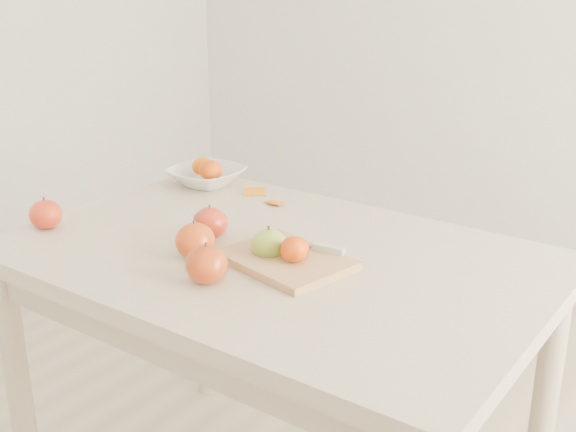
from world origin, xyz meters
The scene contains 14 objects.
table centered at (0.00, 0.00, 0.65)m, with size 1.20×0.80×0.75m.
cutting_board centered at (0.06, -0.04, 0.76)m, with size 0.27×0.19×0.02m, color tan.
board_tangerine centered at (0.09, -0.05, 0.80)m, with size 0.06×0.06×0.05m, color #CB4907.
fruit_bowl centered at (-0.46, 0.29, 0.78)m, with size 0.21×0.21×0.05m, color white.
bowl_tangerine_near centered at (-0.49, 0.30, 0.80)m, with size 0.06×0.06×0.05m, color #D86707.
bowl_tangerine_far centered at (-0.43, 0.28, 0.80)m, with size 0.07×0.07×0.06m, color #C94707.
orange_peel_a centered at (-0.29, 0.30, 0.75)m, with size 0.06×0.04×0.00m, color orange.
orange_peel_b centered at (-0.19, 0.26, 0.75)m, with size 0.04×0.04×0.00m, color #D7600F.
paring_knife centered at (0.11, 0.03, 0.78)m, with size 0.17×0.05×0.01m.
apple_green centered at (0.02, -0.04, 0.78)m, with size 0.08×0.08×0.07m, color olive.
apple_red_d centered at (-0.54, -0.20, 0.79)m, with size 0.08×0.08×0.07m, color #A7030F.
apple_red_b centered at (-0.17, -0.02, 0.79)m, with size 0.08×0.08×0.07m, color maroon.
apple_red_e centered at (-0.12, -0.13, 0.79)m, with size 0.09×0.09×0.08m, color #A31702.
apple_red_c centered at (-0.01, -0.21, 0.79)m, with size 0.09×0.09×0.08m, color #911205.
Camera 1 is at (0.89, -1.20, 1.37)m, focal length 45.00 mm.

